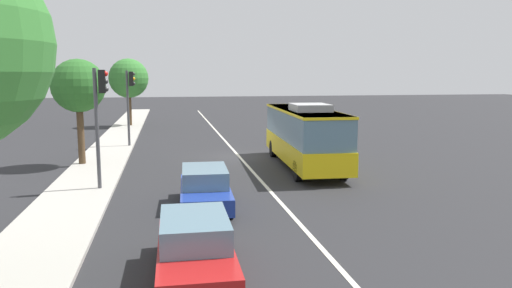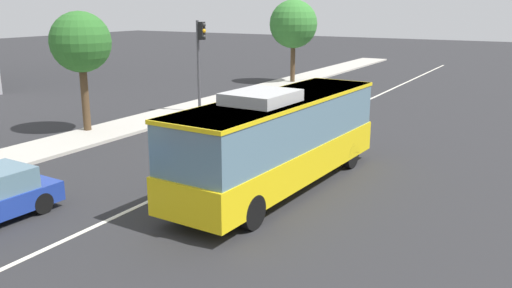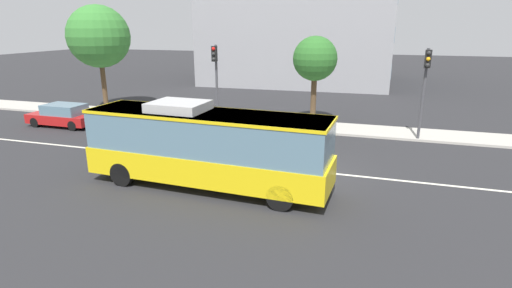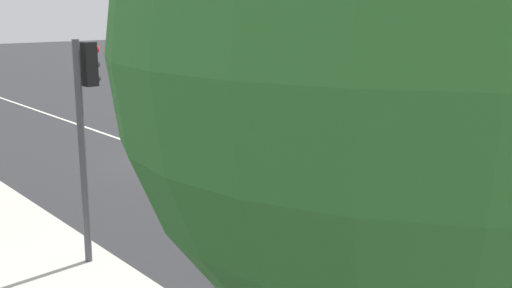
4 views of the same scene
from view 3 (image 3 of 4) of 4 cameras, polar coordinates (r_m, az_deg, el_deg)
name	(u,v)px [view 3 (image 3 of 4)]	position (r m, az deg, el deg)	size (l,w,h in m)	color
ground_plane	(314,172)	(18.17, 8.37, -3.98)	(160.00, 160.00, 0.00)	#28282B
sidewalk_kerb	(334,128)	(25.70, 11.13, 2.23)	(80.00, 2.81, 0.14)	#B2ADA3
lane_centre_line	(314,172)	(18.16, 8.37, -3.97)	(76.00, 0.16, 0.01)	silver
transit_bus	(207,144)	(15.92, -7.15, -0.05)	(10.11, 2.98, 3.46)	yellow
sedan_red	(63,115)	(28.84, -26.08, 3.74)	(4.52, 1.86, 1.46)	#B21919
sedan_blue	(139,125)	(24.47, -16.48, 2.70)	(4.57, 1.97, 1.46)	#1E3899
traffic_light_near_corner	(216,71)	(26.00, -5.86, 10.46)	(0.33, 0.62, 5.20)	#47474C
traffic_light_mid_block	(425,79)	(23.81, 23.25, 8.63)	(0.32, 0.62, 5.20)	#47474C
street_tree_kerbside_centre	(315,59)	(26.06, 8.52, 12.00)	(2.84, 2.84, 5.77)	#4C3823
street_tree_kerbside_right	(99,37)	(32.58, -21.76, 14.18)	(4.58, 4.58, 7.87)	#4C3823
office_block_background	(302,6)	(48.97, 6.72, 19.13)	(20.55, 18.16, 17.00)	#939399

